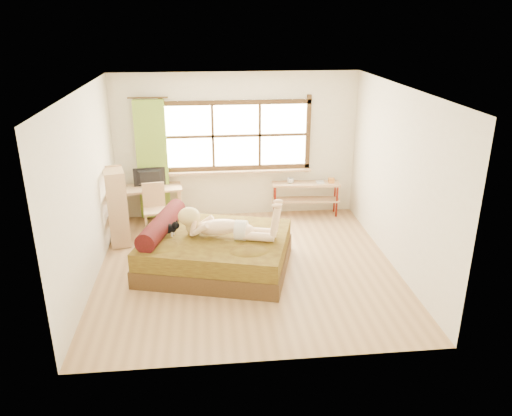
{
  "coord_description": "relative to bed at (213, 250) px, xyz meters",
  "views": [
    {
      "loc": [
        -0.57,
        -6.82,
        3.63
      ],
      "look_at": [
        0.15,
        0.2,
        0.89
      ],
      "focal_mm": 35.0,
      "sensor_mm": 36.0,
      "label": 1
    }
  ],
  "objects": [
    {
      "name": "pipe_shelf",
      "position": [
        1.84,
        2.02,
        0.18
      ],
      "size": [
        1.31,
        0.43,
        0.73
      ],
      "rotation": [
        0.0,
        0.0,
        -0.09
      ],
      "color": "tan",
      "rests_on": "floor"
    },
    {
      "name": "bed",
      "position": [
        0.0,
        0.0,
        0.0
      ],
      "size": [
        2.51,
        2.21,
        0.81
      ],
      "rotation": [
        0.0,
        0.0,
        -0.27
      ],
      "color": "#381F10",
      "rests_on": "floor"
    },
    {
      "name": "cup",
      "position": [
        1.53,
        2.02,
        0.41
      ],
      "size": [
        0.14,
        0.14,
        0.1
      ],
      "primitive_type": "imported",
      "rotation": [
        0.0,
        0.0,
        -0.09
      ],
      "color": "gray",
      "rests_on": "pipe_shelf"
    },
    {
      "name": "wall_right",
      "position": [
        2.77,
        -0.05,
        1.06
      ],
      "size": [
        0.0,
        4.5,
        4.5
      ],
      "primitive_type": "plane",
      "rotation": [
        1.57,
        0.0,
        -1.57
      ],
      "color": "silver",
      "rests_on": "floor"
    },
    {
      "name": "chair",
      "position": [
        -0.99,
        1.53,
        0.2
      ],
      "size": [
        0.44,
        0.44,
        0.87
      ],
      "rotation": [
        0.0,
        0.0,
        0.12
      ],
      "color": "tan",
      "rests_on": "floor"
    },
    {
      "name": "kitten",
      "position": [
        -0.67,
        0.09,
        0.37
      ],
      "size": [
        0.34,
        0.21,
        0.26
      ],
      "primitive_type": null,
      "rotation": [
        0.0,
        0.0,
        -0.27
      ],
      "color": "black",
      "rests_on": "bed"
    },
    {
      "name": "monitor",
      "position": [
        -1.08,
        1.95,
        0.58
      ],
      "size": [
        0.59,
        0.15,
        0.34
      ],
      "primitive_type": "imported",
      "rotation": [
        0.0,
        0.0,
        3.27
      ],
      "color": "black",
      "rests_on": "desk"
    },
    {
      "name": "wall_back",
      "position": [
        0.52,
        2.2,
        1.06
      ],
      "size": [
        4.5,
        0.0,
        4.5
      ],
      "primitive_type": "plane",
      "rotation": [
        1.57,
        0.0,
        0.0
      ],
      "color": "silver",
      "rests_on": "floor"
    },
    {
      "name": "window",
      "position": [
        0.52,
        2.17,
        1.22
      ],
      "size": [
        2.8,
        0.16,
        1.46
      ],
      "color": "#FFEDBF",
      "rests_on": "wall_back"
    },
    {
      "name": "wall_front",
      "position": [
        0.52,
        -2.3,
        1.06
      ],
      "size": [
        4.5,
        0.0,
        4.5
      ],
      "primitive_type": "plane",
      "rotation": [
        -1.57,
        0.0,
        0.0
      ],
      "color": "silver",
      "rests_on": "floor"
    },
    {
      "name": "ceiling",
      "position": [
        0.52,
        -0.05,
        2.41
      ],
      "size": [
        4.5,
        4.5,
        0.0
      ],
      "primitive_type": "plane",
      "rotation": [
        3.14,
        0.0,
        0.0
      ],
      "color": "white",
      "rests_on": "wall_back"
    },
    {
      "name": "book",
      "position": [
        2.03,
        2.02,
        0.36
      ],
      "size": [
        0.17,
        0.22,
        0.02
      ],
      "primitive_type": "imported",
      "rotation": [
        0.0,
        0.0,
        -0.09
      ],
      "color": "gray",
      "rests_on": "pipe_shelf"
    },
    {
      "name": "desk",
      "position": [
        -1.08,
        1.9,
        0.31
      ],
      "size": [
        1.17,
        0.65,
        0.7
      ],
      "rotation": [
        0.0,
        0.0,
        0.12
      ],
      "color": "tan",
      "rests_on": "floor"
    },
    {
      "name": "woman",
      "position": [
        0.2,
        -0.06,
        0.57
      ],
      "size": [
        1.56,
        0.81,
        0.64
      ],
      "primitive_type": null,
      "rotation": [
        0.0,
        0.0,
        -0.27
      ],
      "color": "beige",
      "rests_on": "bed"
    },
    {
      "name": "curtain",
      "position": [
        -1.03,
        2.08,
        0.86
      ],
      "size": [
        0.55,
        0.1,
        2.2
      ],
      "primitive_type": "cube",
      "color": "#568424",
      "rests_on": "wall_back"
    },
    {
      "name": "floor",
      "position": [
        0.52,
        -0.05,
        -0.29
      ],
      "size": [
        4.5,
        4.5,
        0.0
      ],
      "primitive_type": "plane",
      "color": "#9E754C",
      "rests_on": "ground"
    },
    {
      "name": "wall_left",
      "position": [
        -1.73,
        -0.05,
        1.06
      ],
      "size": [
        0.0,
        4.5,
        4.5
      ],
      "primitive_type": "plane",
      "rotation": [
        1.57,
        0.0,
        1.57
      ],
      "color": "silver",
      "rests_on": "floor"
    },
    {
      "name": "bookshelf",
      "position": [
        -1.56,
        1.06,
        0.36
      ],
      "size": [
        0.44,
        0.62,
        1.29
      ],
      "rotation": [
        0.0,
        0.0,
        0.23
      ],
      "color": "tan",
      "rests_on": "floor"
    }
  ]
}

